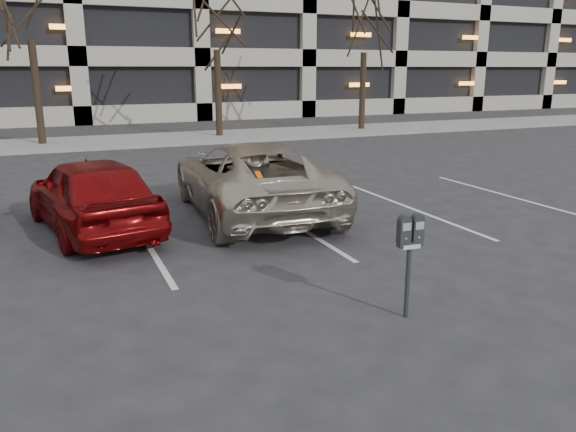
% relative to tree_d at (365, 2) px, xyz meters
% --- Properties ---
extents(ground, '(140.00, 140.00, 0.00)m').
position_rel_tree_d_xyz_m(ground, '(-11.00, -16.00, -5.79)').
color(ground, '#28282B').
rests_on(ground, ground).
extents(sidewalk, '(80.00, 4.00, 0.12)m').
position_rel_tree_d_xyz_m(sidewalk, '(-11.00, 0.00, -5.73)').
color(sidewalk, gray).
rests_on(sidewalk, ground).
extents(stall_lines, '(16.90, 5.20, 0.00)m').
position_rel_tree_d_xyz_m(stall_lines, '(-12.40, -13.70, -5.78)').
color(stall_lines, silver).
rests_on(stall_lines, ground).
extents(tree_d, '(3.53, 3.53, 8.01)m').
position_rel_tree_d_xyz_m(tree_d, '(0.00, 0.00, 0.00)').
color(tree_d, black).
rests_on(tree_d, ground).
extents(parking_meter, '(0.33, 0.15, 1.25)m').
position_rel_tree_d_xyz_m(parking_meter, '(-10.03, -18.22, -4.83)').
color(parking_meter, black).
rests_on(parking_meter, ground).
extents(suv_silver, '(2.78, 5.47, 1.49)m').
position_rel_tree_d_xyz_m(suv_silver, '(-10.04, -12.77, -5.05)').
color(suv_silver, beige).
rests_on(suv_silver, ground).
extents(car_red, '(2.38, 4.36, 1.41)m').
position_rel_tree_d_xyz_m(car_red, '(-13.15, -12.89, -5.08)').
color(car_red, maroon).
rests_on(car_red, ground).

